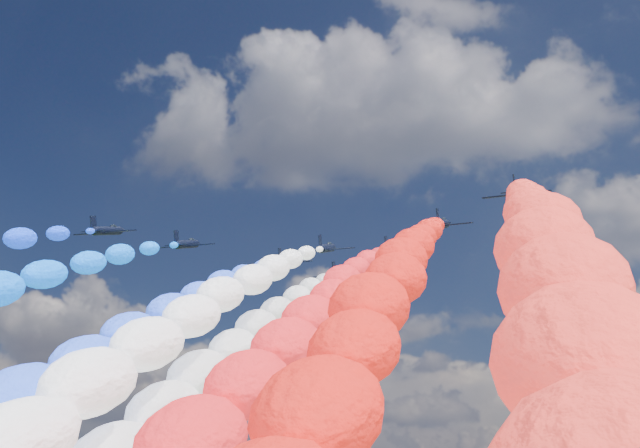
# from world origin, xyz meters

# --- Properties ---
(jet_0) EXTENTS (9.66, 13.10, 7.05)m
(jet_0) POSITION_xyz_m (-32.86, -6.10, 99.04)
(jet_0) COLOR black
(jet_1) EXTENTS (9.81, 13.21, 7.05)m
(jet_1) POSITION_xyz_m (-22.89, 3.07, 99.04)
(jet_1) COLOR black
(jet_2) EXTENTS (10.32, 13.57, 7.05)m
(jet_2) POSITION_xyz_m (-9.10, 15.63, 99.04)
(jet_2) COLOR black
(trail_2) EXTENTS (7.14, 122.25, 65.76)m
(trail_2) POSITION_xyz_m (-9.10, -47.04, 67.88)
(trail_2) COLOR #3059FF
(jet_3) EXTENTS (9.68, 13.11, 7.05)m
(jet_3) POSITION_xyz_m (-0.40, 10.55, 99.04)
(jet_3) COLOR black
(trail_3) EXTENTS (7.14, 122.25, 65.76)m
(trail_3) POSITION_xyz_m (-0.40, -52.11, 67.88)
(trail_3) COLOR white
(jet_4) EXTENTS (10.21, 13.49, 7.05)m
(jet_4) POSITION_xyz_m (-1.12, 25.21, 99.04)
(jet_4) COLOR black
(trail_4) EXTENTS (7.14, 122.25, 65.76)m
(trail_4) POSITION_xyz_m (-1.12, -37.46, 67.88)
(trail_4) COLOR white
(jet_5) EXTENTS (10.08, 13.40, 7.05)m
(jet_5) POSITION_xyz_m (10.25, 13.82, 99.04)
(jet_5) COLOR black
(trail_5) EXTENTS (7.14, 122.25, 65.76)m
(trail_5) POSITION_xyz_m (10.25, -48.85, 67.88)
(trail_5) COLOR red
(jet_6) EXTENTS (10.34, 13.58, 7.05)m
(jet_6) POSITION_xyz_m (19.97, 3.13, 99.04)
(jet_6) COLOR black
(trail_6) EXTENTS (7.14, 122.25, 65.76)m
(trail_6) POSITION_xyz_m (19.97, -59.53, 67.88)
(trail_6) COLOR red
(jet_7) EXTENTS (10.43, 13.65, 7.05)m
(jet_7) POSITION_xyz_m (31.54, -7.25, 99.04)
(jet_7) COLOR black
(trail_7) EXTENTS (7.14, 122.25, 65.76)m
(trail_7) POSITION_xyz_m (31.54, -69.92, 67.88)
(trail_7) COLOR #FB3329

